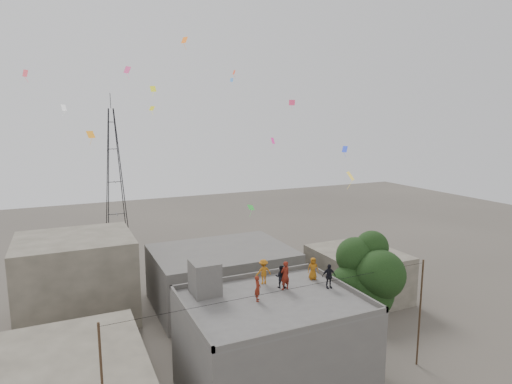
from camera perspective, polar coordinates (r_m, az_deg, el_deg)
main_building at (r=26.75m, az=2.15°, el=-20.27°), size 10.00×8.00×6.10m
parapet at (r=25.32m, az=2.19°, el=-13.97°), size 10.00×8.00×0.30m
stair_head_box at (r=26.12m, az=-6.84°, el=-11.27°), size 1.60×1.80×2.00m
neighbor_north at (r=39.41m, az=-4.56°, el=-11.11°), size 12.00×9.00×5.00m
neighbor_northwest at (r=38.89m, az=-22.80°, el=-10.56°), size 9.00×8.00×7.00m
neighbor_east at (r=41.76m, az=13.38°, el=-10.58°), size 7.00×8.00×4.40m
tree at (r=29.64m, az=14.72°, el=-11.02°), size 4.90×4.60×9.10m
utility_line at (r=25.62m, az=4.56°, el=-19.75°), size 20.12×0.62×7.40m
transmission_tower at (r=61.50m, az=-18.36°, el=2.18°), size 2.97×2.97×20.01m
person_red_adult at (r=26.66m, az=3.89°, el=-11.03°), size 0.72×0.54×1.79m
person_orange_child at (r=28.48m, az=7.61°, el=-10.08°), size 0.83×0.67×1.47m
person_dark_child at (r=26.97m, az=3.33°, el=-11.19°), size 0.87×0.82×1.43m
person_dark_adult at (r=27.23m, az=9.68°, el=-11.00°), size 0.94×0.51×1.53m
person_orange_adult at (r=27.51m, az=1.00°, el=-10.56°), size 1.05×0.61×1.60m
person_red_child at (r=25.07m, az=0.23°, el=-12.73°), size 0.57×0.65×1.49m
kites at (r=30.36m, az=-3.62°, el=9.10°), size 21.60×14.29×10.60m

